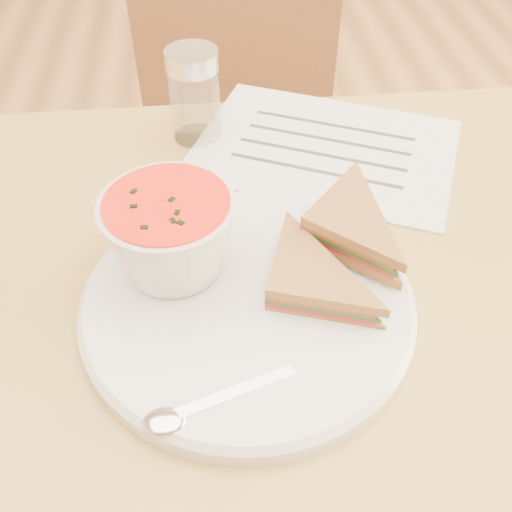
{
  "coord_description": "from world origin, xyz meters",
  "views": [
    {
      "loc": [
        -0.05,
        -0.37,
        1.17
      ],
      "look_at": [
        -0.01,
        -0.01,
        0.8
      ],
      "focal_mm": 40.0,
      "sensor_mm": 36.0,
      "label": 1
    }
  ],
  "objects_px": {
    "chair_far": "(230,196)",
    "plate": "(248,303)",
    "dining_table": "(262,456)",
    "soup_bowl": "(171,239)",
    "condiment_shaker": "(195,96)"
  },
  "relations": [
    {
      "from": "chair_far",
      "to": "dining_table",
      "type": "bearing_deg",
      "value": 100.45
    },
    {
      "from": "soup_bowl",
      "to": "condiment_shaker",
      "type": "bearing_deg",
      "value": 83.75
    },
    {
      "from": "chair_far",
      "to": "condiment_shaker",
      "type": "height_order",
      "value": "chair_far"
    },
    {
      "from": "chair_far",
      "to": "plate",
      "type": "relative_size",
      "value": 2.84
    },
    {
      "from": "dining_table",
      "to": "soup_bowl",
      "type": "bearing_deg",
      "value": 171.34
    },
    {
      "from": "dining_table",
      "to": "plate",
      "type": "height_order",
      "value": "plate"
    },
    {
      "from": "dining_table",
      "to": "condiment_shaker",
      "type": "xyz_separation_m",
      "value": [
        -0.06,
        0.27,
        0.43
      ]
    },
    {
      "from": "chair_far",
      "to": "plate",
      "type": "height_order",
      "value": "chair_far"
    },
    {
      "from": "chair_far",
      "to": "plate",
      "type": "distance_m",
      "value": 0.63
    },
    {
      "from": "soup_bowl",
      "to": "condiment_shaker",
      "type": "height_order",
      "value": "condiment_shaker"
    },
    {
      "from": "dining_table",
      "to": "soup_bowl",
      "type": "height_order",
      "value": "soup_bowl"
    },
    {
      "from": "plate",
      "to": "soup_bowl",
      "type": "relative_size",
      "value": 2.53
    },
    {
      "from": "plate",
      "to": "soup_bowl",
      "type": "distance_m",
      "value": 0.09
    },
    {
      "from": "dining_table",
      "to": "condiment_shaker",
      "type": "distance_m",
      "value": 0.51
    },
    {
      "from": "dining_table",
      "to": "chair_far",
      "type": "relative_size",
      "value": 1.13
    }
  ]
}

